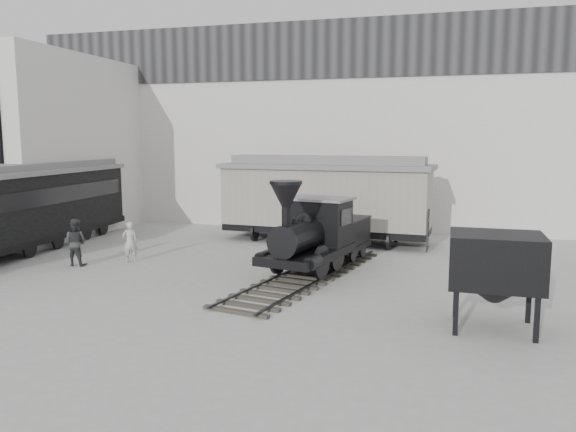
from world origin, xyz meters
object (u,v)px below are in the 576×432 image
(passenger_coach, at_px, (28,206))
(visitor_a, at_px, (130,242))
(visitor_b, at_px, (75,242))
(coal_hopper, at_px, (495,267))
(locomotive, at_px, (315,239))
(boxcar, at_px, (326,197))

(passenger_coach, distance_m, visitor_a, 5.80)
(visitor_b, distance_m, coal_hopper, 15.41)
(locomotive, relative_size, visitor_b, 5.45)
(visitor_a, height_order, visitor_b, visitor_b)
(passenger_coach, bearing_deg, visitor_a, -13.74)
(locomotive, xyz_separation_m, coal_hopper, (5.75, -4.69, 0.35))
(visitor_a, xyz_separation_m, visitor_b, (-1.72, -1.09, 0.10))
(boxcar, bearing_deg, visitor_b, -133.12)
(visitor_b, xyz_separation_m, coal_hopper, (14.99, -3.50, 0.71))
(coal_hopper, bearing_deg, boxcar, 122.17)
(passenger_coach, relative_size, coal_hopper, 5.38)
(visitor_a, bearing_deg, visitor_b, -2.48)
(boxcar, relative_size, visitor_a, 6.24)
(visitor_a, xyz_separation_m, coal_hopper, (13.27, -4.59, 0.81))
(boxcar, distance_m, passenger_coach, 13.37)
(boxcar, distance_m, coal_hopper, 12.96)
(locomotive, distance_m, coal_hopper, 7.43)
(locomotive, height_order, visitor_b, locomotive)
(locomotive, relative_size, visitor_a, 6.11)
(locomotive, relative_size, coal_hopper, 4.01)
(boxcar, height_order, visitor_b, boxcar)
(visitor_a, relative_size, coal_hopper, 0.66)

